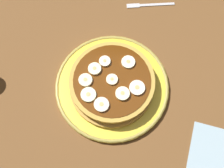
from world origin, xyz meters
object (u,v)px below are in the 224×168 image
banana_slice_2 (128,62)px  banana_slice_7 (95,69)px  plate (112,86)px  banana_slice_1 (102,105)px  banana_slice_0 (110,79)px  banana_slice_5 (123,94)px  napkin (215,151)px  fork (148,5)px  banana_slice_3 (105,61)px  banana_slice_4 (137,88)px  banana_slice_6 (88,95)px  pancake_stack (112,83)px  banana_slice_8 (85,80)px

banana_slice_2 → banana_slice_7: banana_slice_7 is taller
plate → banana_slice_1: banana_slice_1 is taller
banana_slice_0 → banana_slice_5: (3.46, -3.03, 0.10)cm
banana_slice_1 → napkin: banana_slice_1 is taller
banana_slice_7 → fork: (8.95, 23.55, -5.21)cm
banana_slice_0 → banana_slice_2: size_ratio=0.84×
banana_slice_3 → banana_slice_4: same height
banana_slice_3 → banana_slice_6: same height
banana_slice_1 → banana_slice_2: bearing=71.4°
banana_slice_5 → banana_slice_2: bearing=91.7°
banana_slice_2 → banana_slice_7: size_ratio=1.06×
banana_slice_2 → fork: 20.93cm
banana_slice_4 → banana_slice_7: (-10.37, 2.52, 0.03)cm
banana_slice_2 → fork: bearing=85.1°
banana_slice_3 → banana_slice_4: size_ratio=0.75×
banana_slice_1 → banana_slice_5: bearing=40.4°
banana_slice_0 → banana_slice_4: bearing=-8.7°
fork → banana_slice_2: bearing=-94.9°
banana_slice_3 → banana_slice_5: bearing=-51.2°
pancake_stack → napkin: size_ratio=1.86×
banana_slice_6 → banana_slice_7: 6.36cm
banana_slice_1 → napkin: bearing=-8.0°
banana_slice_2 → fork: (1.72, 20.22, -5.14)cm
banana_slice_1 → banana_slice_7: (-3.42, 8.00, 0.02)cm
banana_slice_0 → banana_slice_8: (-5.40, -1.56, 0.03)cm
banana_slice_3 → banana_slice_7: size_ratio=0.88×
fork → napkin: bearing=-58.9°
plate → banana_slice_5: (3.01, -2.87, 4.69)cm
banana_slice_1 → banana_slice_2: banana_slice_1 is taller
banana_slice_4 → banana_slice_5: size_ratio=1.11×
banana_slice_5 → fork: (1.49, 28.12, -5.25)cm
banana_slice_0 → banana_slice_3: 4.46cm
banana_slice_0 → banana_slice_1: same height
banana_slice_3 → banana_slice_5: 8.92cm
pancake_stack → banana_slice_4: (5.87, -0.74, 2.22)cm
banana_slice_2 → banana_slice_3: same height
banana_slice_3 → fork: (7.08, 21.17, -5.18)cm
banana_slice_7 → fork: bearing=69.2°
pancake_stack → banana_slice_6: banana_slice_6 is taller
banana_slice_0 → banana_slice_8: 5.62cm
plate → banana_slice_4: (5.92, -0.82, 4.63)cm
plate → napkin: plate is taller
banana_slice_3 → napkin: size_ratio=0.24×
pancake_stack → banana_slice_4: bearing=-7.2°
pancake_stack → banana_slice_7: size_ratio=6.73×
banana_slice_5 → banana_slice_6: (-7.40, -1.78, -0.09)cm
banana_slice_3 → banana_slice_1: bearing=-81.5°
pancake_stack → banana_slice_5: 4.67cm
pancake_stack → banana_slice_4: banana_slice_4 is taller
fork → banana_slice_3: bearing=-108.5°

